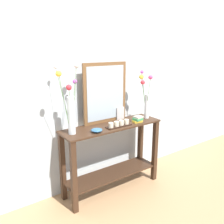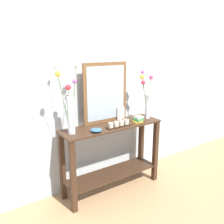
% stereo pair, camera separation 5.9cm
% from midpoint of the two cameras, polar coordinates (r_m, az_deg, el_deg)
% --- Properties ---
extents(ground_plane, '(7.00, 6.00, 0.02)m').
position_cam_midpoint_polar(ground_plane, '(3.20, -0.56, -17.70)').
color(ground_plane, '#A87F56').
extents(wall_back, '(6.40, 0.08, 2.70)m').
position_cam_midpoint_polar(wall_back, '(2.96, -3.95, 7.83)').
color(wall_back, '#B2BCC1').
rests_on(wall_back, ground).
extents(console_table, '(1.25, 0.36, 0.84)m').
position_cam_midpoint_polar(console_table, '(2.95, -0.58, -9.36)').
color(console_table, '#382316').
rests_on(console_table, ground).
extents(mirror_leaning, '(0.59, 0.03, 0.72)m').
position_cam_midpoint_polar(mirror_leaning, '(2.86, -2.20, 4.52)').
color(mirror_leaning, brown).
rests_on(mirror_leaning, console_table).
extents(tall_vase_left, '(0.31, 0.26, 0.74)m').
position_cam_midpoint_polar(tall_vase_left, '(2.51, -10.44, 1.31)').
color(tall_vase_left, silver).
rests_on(tall_vase_left, console_table).
extents(vase_right, '(0.13, 0.17, 0.62)m').
position_cam_midpoint_polar(vase_right, '(3.05, 7.50, 3.60)').
color(vase_right, silver).
rests_on(vase_right, console_table).
extents(candle_tray, '(0.32, 0.09, 0.07)m').
position_cam_midpoint_polar(candle_tray, '(2.77, 1.02, -2.91)').
color(candle_tray, black).
rests_on(candle_tray, console_table).
extents(picture_frame_small, '(0.11, 0.01, 0.16)m').
position_cam_midpoint_polar(picture_frame_small, '(3.02, 1.44, -0.34)').
color(picture_frame_small, '#B7B2AD').
rests_on(picture_frame_small, console_table).
extents(decorative_bowl, '(0.12, 0.12, 0.04)m').
position_cam_midpoint_polar(decorative_bowl, '(2.60, -4.31, -4.30)').
color(decorative_bowl, '#2D5B84').
rests_on(decorative_bowl, console_table).
extents(book_stack, '(0.13, 0.10, 0.07)m').
position_cam_midpoint_polar(book_stack, '(2.95, 5.56, -1.69)').
color(book_stack, gold).
rests_on(book_stack, console_table).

